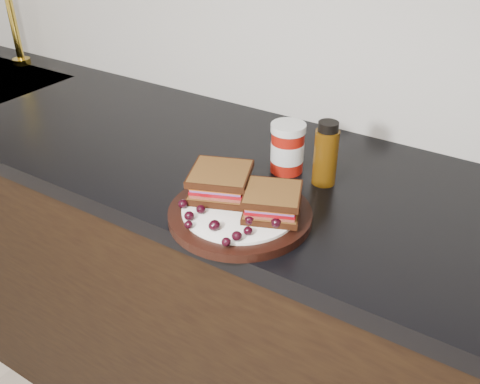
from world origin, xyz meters
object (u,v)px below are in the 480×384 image
(plate, at_px, (240,214))
(condiment_jar, at_px, (287,148))
(oil_bottle, at_px, (326,153))
(sandwich_left, at_px, (220,182))

(plate, xyz_separation_m, condiment_jar, (-0.02, 0.22, 0.05))
(plate, distance_m, oil_bottle, 0.24)
(plate, relative_size, oil_bottle, 1.97)
(plate, bearing_deg, oil_bottle, 70.16)
(plate, height_order, condiment_jar, condiment_jar)
(plate, distance_m, condiment_jar, 0.22)
(condiment_jar, distance_m, oil_bottle, 0.09)
(sandwich_left, xyz_separation_m, condiment_jar, (0.04, 0.20, 0.01))
(plate, distance_m, sandwich_left, 0.08)
(sandwich_left, relative_size, condiment_jar, 1.03)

